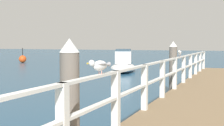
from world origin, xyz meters
TOP-DOWN VIEW (x-y plane):
  - pier_deck at (0.00, 9.07)m, footprint 2.36×18.13m
  - pier_railing at (-1.10, 9.07)m, footprint 0.12×16.65m
  - dock_piling_near at (-1.48, 3.27)m, footprint 0.29×0.29m
  - dock_piling_far at (-1.48, 10.69)m, footprint 0.29×0.29m
  - seagull_foreground at (-1.10, 3.47)m, footprint 0.23×0.47m
  - seagull_background at (-1.10, 9.83)m, footprint 0.20×0.48m
  - boat_3 at (-6.42, 18.82)m, footprint 2.99×5.07m
  - channel_buoy at (-18.41, 23.50)m, footprint 0.70×0.70m

SIDE VIEW (x-z plane):
  - pier_deck at x=0.00m, z-range 0.00..0.43m
  - channel_buoy at x=-18.41m, z-range -0.34..1.06m
  - boat_3 at x=-6.42m, z-range -0.25..1.23m
  - dock_piling_near at x=-1.48m, z-range 0.01..1.93m
  - dock_piling_far at x=-1.48m, z-range 0.01..1.93m
  - pier_railing at x=-1.10m, z-range 0.55..1.53m
  - seagull_foreground at x=-1.10m, z-range 1.43..1.65m
  - seagull_background at x=-1.10m, z-range 1.43..1.65m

